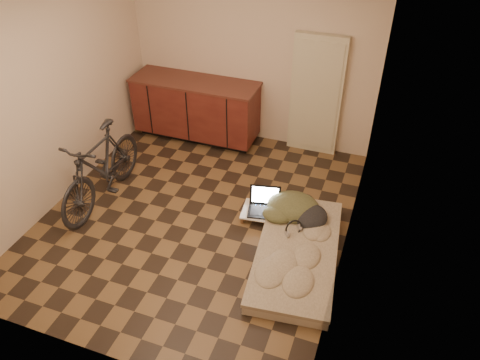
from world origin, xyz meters
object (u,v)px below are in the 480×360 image
(laptop, at_px, (264,206))
(lap_desk, at_px, (267,212))
(bicycle, at_px, (100,164))
(futon, at_px, (297,253))

(laptop, bearing_deg, lap_desk, -37.94)
(bicycle, height_order, lap_desk, bicycle)
(futon, bearing_deg, lap_desk, 127.07)
(futon, bearing_deg, laptop, 128.44)
(futon, xyz_separation_m, lap_desk, (-0.50, 0.53, 0.01))
(lap_desk, xyz_separation_m, laptop, (-0.05, 0.02, 0.06))
(futon, height_order, lap_desk, futon)
(bicycle, bearing_deg, futon, -4.48)
(lap_desk, bearing_deg, laptop, 147.82)
(bicycle, distance_m, futon, 2.55)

